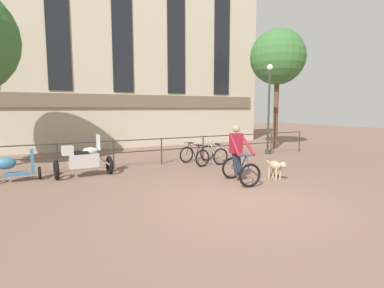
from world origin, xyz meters
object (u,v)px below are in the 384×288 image
(parked_motorcycle, at_px, (83,160))
(parked_bicycle_mid_left, at_px, (214,154))
(cyclist_with_bike, at_px, (238,157))
(street_lamp, at_px, (269,104))
(dog, at_px, (276,166))
(parked_scooter, at_px, (15,167))
(parked_bicycle_near_lamp, at_px, (194,156))

(parked_motorcycle, distance_m, parked_bicycle_mid_left, 5.04)
(cyclist_with_bike, distance_m, parked_bicycle_mid_left, 3.21)
(street_lamp, bearing_deg, cyclist_with_bike, -139.78)
(cyclist_with_bike, bearing_deg, dog, -5.22)
(dog, bearing_deg, parked_bicycle_mid_left, 97.50)
(dog, distance_m, street_lamp, 5.68)
(parked_scooter, bearing_deg, street_lamp, -87.07)
(parked_motorcycle, bearing_deg, parked_scooter, 79.02)
(dog, xyz_separation_m, parked_bicycle_near_lamp, (-1.13, 3.32, -0.06))
(cyclist_with_bike, height_order, dog, cyclist_with_bike)
(street_lamp, bearing_deg, dog, -128.73)
(parked_bicycle_mid_left, distance_m, parked_scooter, 6.94)
(cyclist_with_bike, xyz_separation_m, dog, (1.24, -0.29, -0.35))
(parked_motorcycle, bearing_deg, cyclist_with_bike, -128.19)
(cyclist_with_bike, relative_size, street_lamp, 0.40)
(dog, xyz_separation_m, parked_bicycle_mid_left, (-0.24, 3.32, -0.06))
(parked_motorcycle, relative_size, parked_bicycle_mid_left, 1.61)
(parked_motorcycle, relative_size, parked_bicycle_near_lamp, 1.50)
(cyclist_with_bike, distance_m, parked_bicycle_near_lamp, 3.06)
(parked_motorcycle, xyz_separation_m, parked_scooter, (-1.91, 0.26, -0.10))
(parked_bicycle_mid_left, height_order, street_lamp, street_lamp)
(dog, height_order, parked_bicycle_mid_left, parked_bicycle_mid_left)
(cyclist_with_bike, distance_m, parked_scooter, 6.70)
(parked_bicycle_mid_left, bearing_deg, dog, 94.35)
(parked_bicycle_mid_left, relative_size, street_lamp, 0.26)
(parked_bicycle_near_lamp, bearing_deg, street_lamp, -178.13)
(parked_scooter, bearing_deg, dog, -116.44)
(parked_bicycle_near_lamp, distance_m, street_lamp, 4.97)
(cyclist_with_bike, relative_size, parked_scooter, 1.32)
(parked_motorcycle, relative_size, street_lamp, 0.42)
(dog, xyz_separation_m, parked_scooter, (-7.18, 3.36, 0.04))
(parked_bicycle_mid_left, xyz_separation_m, parked_scooter, (-6.94, 0.04, 0.10))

